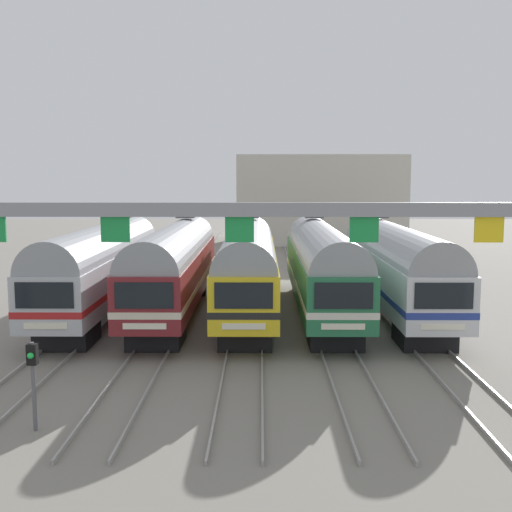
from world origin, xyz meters
name	(u,v)px	position (x,y,z in m)	size (l,w,h in m)	color
ground_plane	(248,314)	(0.00, 0.00, 0.00)	(160.00, 160.00, 0.00)	gray
track_bed	(252,268)	(0.00, 17.00, 0.07)	(17.03, 70.00, 0.15)	gray
commuter_train_stainless	(102,264)	(-7.76, 0.00, 2.69)	(2.88, 18.06, 5.05)	#B2B5BA
commuter_train_maroon	(175,264)	(-3.88, 0.00, 2.69)	(2.88, 18.06, 5.05)	maroon
commuter_train_yellow	(248,264)	(0.00, 0.00, 2.69)	(2.88, 18.06, 5.05)	gold
commuter_train_green	(321,264)	(3.88, 0.00, 2.69)	(2.88, 18.06, 5.05)	#236B42
commuter_train_silver	(395,265)	(7.76, 0.00, 2.69)	(2.88, 18.06, 5.05)	silver
catenary_gantry	(240,242)	(0.00, -13.50, 5.22)	(20.76, 0.44, 6.97)	gray
yard_signal_mast	(33,369)	(-5.82, -15.75, 1.83)	(0.28, 0.35, 2.61)	#59595E
maintenance_building	(319,199)	(7.25, 38.57, 4.87)	(18.30, 10.00, 9.73)	beige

